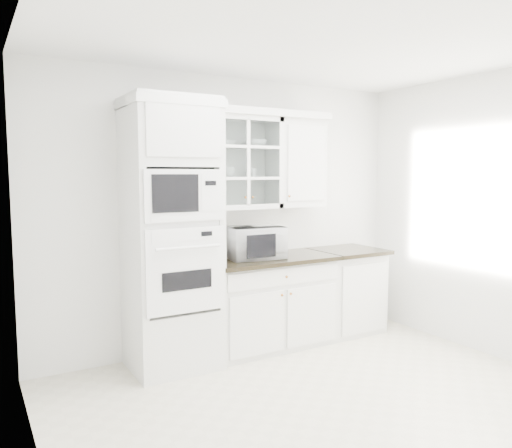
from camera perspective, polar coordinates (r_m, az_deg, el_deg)
ground at (r=3.99m, az=9.46°, el=-20.18°), size 4.00×3.50×0.01m
room_shell at (r=3.93m, az=5.86°, el=6.26°), size 4.00×3.50×2.70m
oven_column at (r=4.48m, az=-9.60°, el=-1.29°), size 0.76×0.68×2.40m
base_cabinet_run at (r=5.09m, az=1.46°, el=-8.81°), size 1.32×0.67×0.92m
extra_base_cabinet at (r=5.67m, az=10.17°, el=-7.39°), size 0.72×0.67×0.92m
upper_cabinet_glass at (r=4.92m, az=-1.84°, el=7.00°), size 0.80×0.33×0.90m
upper_cabinet_solid at (r=5.28m, az=4.67°, el=6.91°), size 0.55×0.33×0.90m
crown_molding at (r=4.89m, az=-2.83°, el=12.72°), size 2.14×0.38×0.07m
countertop_microwave at (r=4.88m, az=-0.18°, el=-2.10°), size 0.59×0.51×0.31m
bowl_a at (r=4.84m, az=-3.81°, el=9.24°), size 0.28×0.28×0.06m
bowl_b at (r=4.99m, az=-0.06°, el=9.22°), size 0.25×0.25×0.07m
cup_a at (r=4.88m, az=-3.23°, el=5.94°), size 0.16×0.16×0.10m
cup_b at (r=5.00m, az=-0.46°, el=5.90°), size 0.12×0.12×0.09m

